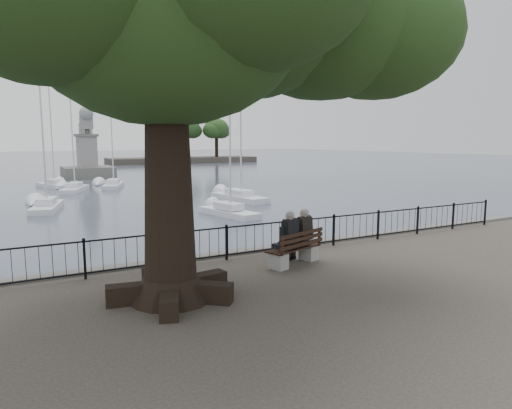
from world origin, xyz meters
TOP-DOWN VIEW (x-y plane):
  - harbor at (0.00, 3.00)m, footprint 260.00×260.00m
  - railing at (0.00, 2.50)m, footprint 22.06×0.06m
  - bench at (0.51, 1.09)m, footprint 1.98×1.12m
  - person_left at (0.20, 1.10)m, footprint 0.62×0.87m
  - person_right at (0.81, 1.29)m, footprint 0.62×0.87m
  - lion_monument at (2.00, 49.93)m, footprint 5.85×5.85m
  - sailboat_b at (-4.54, 22.90)m, footprint 2.54×5.24m
  - sailboat_c at (5.01, 15.22)m, footprint 2.22×4.89m
  - sailboat_d at (8.69, 21.23)m, footprint 2.39×5.90m
  - sailboat_f at (-1.52, 33.81)m, footprint 3.11×5.29m
  - sailboat_g at (8.50, 36.67)m, footprint 1.74×6.01m
  - sailboat_h at (-2.81, 38.27)m, footprint 3.09×5.26m
  - sailboat_i at (2.22, 35.69)m, footprint 2.99×5.28m
  - far_shore at (25.54, 79.46)m, footprint 30.00×8.60m

SIDE VIEW (x-z plane):
  - sailboat_f at x=-1.52m, z-range -5.50..4.10m
  - sailboat_g at x=8.50m, z-range -6.16..4.77m
  - sailboat_d at x=8.69m, z-range -6.22..4.86m
  - sailboat_c at x=5.01m, z-range -5.72..4.36m
  - sailboat_b at x=-4.54m, z-range -6.35..5.04m
  - sailboat_i at x=2.22m, z-range -6.54..5.25m
  - sailboat_h at x=-2.81m, z-range -6.56..5.27m
  - harbor at x=0.00m, z-range -1.10..0.10m
  - bench at x=0.51m, z-range -0.15..0.85m
  - railing at x=0.00m, z-range 0.06..1.06m
  - person_left at x=0.20m, z-range -0.06..1.53m
  - person_right at x=0.81m, z-range -0.06..1.53m
  - lion_monument at x=2.00m, z-range -3.17..5.50m
  - far_shore at x=25.54m, z-range -1.59..7.59m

